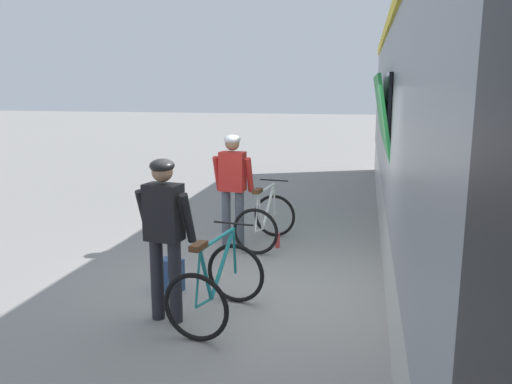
{
  "coord_description": "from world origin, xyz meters",
  "views": [
    {
      "loc": [
        1.08,
        -5.99,
        2.5
      ],
      "look_at": [
        -0.36,
        0.97,
        1.05
      ],
      "focal_mm": 36.93,
      "sensor_mm": 36.0,
      "label": 1
    }
  ],
  "objects_px": {
    "cyclist_near_in_red": "(233,181)",
    "water_bottle_near_the_bikes": "(278,240)",
    "bicycle_far_teal": "(217,285)",
    "cyclist_far_in_dark": "(164,226)",
    "bicycle_near_white": "(265,220)",
    "backpack_on_platform": "(171,275)",
    "train_car": "(512,128)",
    "water_bottle_by_the_backpack": "(171,285)"
  },
  "relations": [
    {
      "from": "cyclist_near_in_red",
      "to": "water_bottle_near_the_bikes",
      "type": "height_order",
      "value": "cyclist_near_in_red"
    },
    {
      "from": "bicycle_far_teal",
      "to": "cyclist_far_in_dark",
      "type": "bearing_deg",
      "value": -169.3
    },
    {
      "from": "bicycle_near_white",
      "to": "backpack_on_platform",
      "type": "bearing_deg",
      "value": -110.6
    },
    {
      "from": "train_car",
      "to": "bicycle_near_white",
      "type": "distance_m",
      "value": 3.72
    },
    {
      "from": "bicycle_far_teal",
      "to": "backpack_on_platform",
      "type": "xyz_separation_m",
      "value": [
        -0.78,
        0.69,
        -0.2
      ]
    },
    {
      "from": "train_car",
      "to": "cyclist_near_in_red",
      "type": "xyz_separation_m",
      "value": [
        -3.76,
        0.6,
        -0.91
      ]
    },
    {
      "from": "bicycle_far_teal",
      "to": "water_bottle_by_the_backpack",
      "type": "bearing_deg",
      "value": 140.65
    },
    {
      "from": "cyclist_far_in_dark",
      "to": "water_bottle_near_the_bikes",
      "type": "bearing_deg",
      "value": 74.96
    },
    {
      "from": "bicycle_near_white",
      "to": "water_bottle_by_the_backpack",
      "type": "relative_size",
      "value": 6.08
    },
    {
      "from": "cyclist_far_in_dark",
      "to": "water_bottle_by_the_backpack",
      "type": "relative_size",
      "value": 9.36
    },
    {
      "from": "bicycle_far_teal",
      "to": "water_bottle_near_the_bikes",
      "type": "xyz_separation_m",
      "value": [
        0.22,
        2.68,
        -0.29
      ]
    },
    {
      "from": "bicycle_far_teal",
      "to": "backpack_on_platform",
      "type": "relative_size",
      "value": 2.91
    },
    {
      "from": "water_bottle_near_the_bikes",
      "to": "water_bottle_by_the_backpack",
      "type": "height_order",
      "value": "water_bottle_near_the_bikes"
    },
    {
      "from": "cyclist_near_in_red",
      "to": "water_bottle_near_the_bikes",
      "type": "bearing_deg",
      "value": 7.59
    },
    {
      "from": "train_car",
      "to": "bicycle_near_white",
      "type": "bearing_deg",
      "value": 166.45
    },
    {
      "from": "cyclist_far_in_dark",
      "to": "backpack_on_platform",
      "type": "relative_size",
      "value": 4.4
    },
    {
      "from": "cyclist_near_in_red",
      "to": "bicycle_near_white",
      "type": "distance_m",
      "value": 0.83
    },
    {
      "from": "bicycle_near_white",
      "to": "water_bottle_near_the_bikes",
      "type": "xyz_separation_m",
      "value": [
        0.21,
        -0.1,
        -0.29
      ]
    },
    {
      "from": "cyclist_near_in_red",
      "to": "water_bottle_by_the_backpack",
      "type": "height_order",
      "value": "cyclist_near_in_red"
    },
    {
      "from": "bicycle_near_white",
      "to": "backpack_on_platform",
      "type": "distance_m",
      "value": 2.24
    },
    {
      "from": "bicycle_far_teal",
      "to": "cyclist_near_in_red",
      "type": "bearing_deg",
      "value": 100.41
    },
    {
      "from": "train_car",
      "to": "backpack_on_platform",
      "type": "relative_size",
      "value": 44.26
    },
    {
      "from": "cyclist_near_in_red",
      "to": "bicycle_far_teal",
      "type": "distance_m",
      "value": 2.71
    },
    {
      "from": "water_bottle_near_the_bikes",
      "to": "cyclist_near_in_red",
      "type": "bearing_deg",
      "value": -172.41
    },
    {
      "from": "cyclist_far_in_dark",
      "to": "train_car",
      "type": "bearing_deg",
      "value": 28.76
    },
    {
      "from": "cyclist_near_in_red",
      "to": "cyclist_far_in_dark",
      "type": "xyz_separation_m",
      "value": [
        -0.06,
        -2.69,
        0.0
      ]
    },
    {
      "from": "water_bottle_near_the_bikes",
      "to": "water_bottle_by_the_backpack",
      "type": "bearing_deg",
      "value": -115.48
    },
    {
      "from": "water_bottle_near_the_bikes",
      "to": "water_bottle_by_the_backpack",
      "type": "relative_size",
      "value": 1.23
    },
    {
      "from": "train_car",
      "to": "water_bottle_by_the_backpack",
      "type": "bearing_deg",
      "value": -161.34
    },
    {
      "from": "backpack_on_platform",
      "to": "water_bottle_near_the_bikes",
      "type": "height_order",
      "value": "backpack_on_platform"
    },
    {
      "from": "bicycle_near_white",
      "to": "backpack_on_platform",
      "type": "height_order",
      "value": "bicycle_near_white"
    },
    {
      "from": "backpack_on_platform",
      "to": "cyclist_near_in_red",
      "type": "bearing_deg",
      "value": 94.32
    },
    {
      "from": "backpack_on_platform",
      "to": "water_bottle_by_the_backpack",
      "type": "relative_size",
      "value": 2.13
    },
    {
      "from": "cyclist_far_in_dark",
      "to": "water_bottle_by_the_backpack",
      "type": "height_order",
      "value": "cyclist_far_in_dark"
    },
    {
      "from": "train_car",
      "to": "water_bottle_near_the_bikes",
      "type": "relative_size",
      "value": 76.52
    },
    {
      "from": "bicycle_near_white",
      "to": "train_car",
      "type": "bearing_deg",
      "value": -13.55
    },
    {
      "from": "water_bottle_near_the_bikes",
      "to": "train_car",
      "type": "bearing_deg",
      "value": -12.67
    },
    {
      "from": "train_car",
      "to": "bicycle_far_teal",
      "type": "height_order",
      "value": "train_car"
    },
    {
      "from": "train_car",
      "to": "water_bottle_near_the_bikes",
      "type": "xyz_separation_m",
      "value": [
        -3.07,
        0.69,
        -1.85
      ]
    },
    {
      "from": "cyclist_far_in_dark",
      "to": "bicycle_far_teal",
      "type": "distance_m",
      "value": 0.85
    },
    {
      "from": "bicycle_near_white",
      "to": "bicycle_far_teal",
      "type": "height_order",
      "value": "same"
    },
    {
      "from": "water_bottle_by_the_backpack",
      "to": "bicycle_far_teal",
      "type": "bearing_deg",
      "value": -39.35
    }
  ]
}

